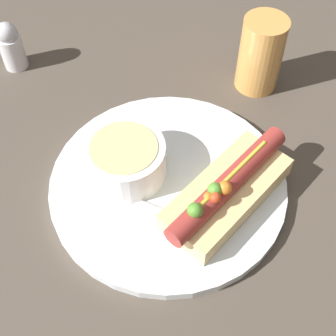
{
  "coord_description": "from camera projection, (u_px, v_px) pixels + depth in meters",
  "views": [
    {
      "loc": [
        -0.27,
        -0.19,
        0.49
      ],
      "look_at": [
        0.0,
        0.0,
        0.04
      ],
      "focal_mm": 50.0,
      "sensor_mm": 36.0,
      "label": 1
    }
  ],
  "objects": [
    {
      "name": "soup_bowl",
      "position": [
        125.0,
        159.0,
        0.57
      ],
      "size": [
        0.1,
        0.1,
        0.05
      ],
      "color": "white",
      "rests_on": "dinner_plate"
    },
    {
      "name": "hot_dog",
      "position": [
        227.0,
        191.0,
        0.55
      ],
      "size": [
        0.2,
        0.09,
        0.06
      ],
      "rotation": [
        0.0,
        0.0,
        -0.13
      ],
      "color": "#E5C17F",
      "rests_on": "dinner_plate"
    },
    {
      "name": "salt_shaker",
      "position": [
        11.0,
        46.0,
        0.7
      ],
      "size": [
        0.04,
        0.04,
        0.08
      ],
      "color": "silver",
      "rests_on": "ground_plane"
    },
    {
      "name": "dinner_plate",
      "position": [
        168.0,
        184.0,
        0.59
      ],
      "size": [
        0.3,
        0.3,
        0.01
      ],
      "color": "white",
      "rests_on": "ground_plane"
    },
    {
      "name": "spoon",
      "position": [
        117.0,
        193.0,
        0.57
      ],
      "size": [
        0.04,
        0.17,
        0.01
      ],
      "rotation": [
        0.0,
        0.0,
        1.74
      ],
      "color": "#B7B7BC",
      "rests_on": "dinner_plate"
    },
    {
      "name": "drinking_glass",
      "position": [
        264.0,
        56.0,
        0.66
      ],
      "size": [
        0.06,
        0.06,
        0.11
      ],
      "color": "#D8994C",
      "rests_on": "ground_plane"
    },
    {
      "name": "ground_plane",
      "position": [
        168.0,
        187.0,
        0.59
      ],
      "size": [
        4.0,
        4.0,
        0.0
      ],
      "primitive_type": "plane",
      "color": "#4C4238"
    }
  ]
}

